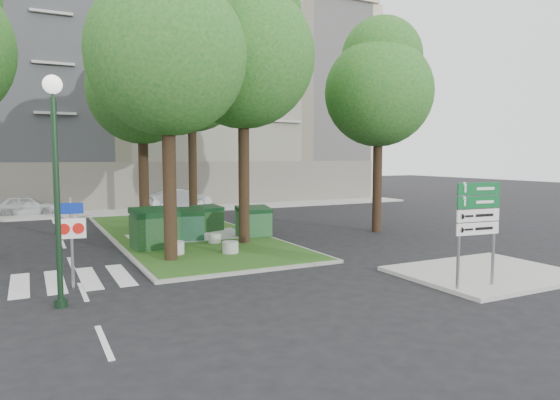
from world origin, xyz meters
TOP-DOWN VIEW (x-y plane):
  - ground at (0.00, 0.00)m, footprint 120.00×120.00m
  - median_island at (0.50, 8.00)m, footprint 6.00×16.00m
  - median_kerb at (0.50, 8.00)m, footprint 6.30×16.30m
  - sidewalk_corner at (6.50, -3.50)m, footprint 5.00×4.00m
  - building_sidewalk at (0.00, 18.50)m, footprint 42.00×3.00m
  - zebra_crossing at (-3.75, 1.50)m, footprint 5.00×3.00m
  - apartment_building at (0.00, 26.00)m, footprint 41.00×12.00m
  - tree_median_near_left at (-1.41, 2.56)m, footprint 5.20×5.20m
  - tree_median_near_right at (2.09, 4.56)m, footprint 5.60×5.60m
  - tree_median_mid at (-0.91, 9.06)m, footprint 4.80×4.80m
  - tree_median_far at (2.29, 12.06)m, footprint 5.80×5.80m
  - tree_street_right at (9.09, 5.06)m, footprint 5.00×5.00m
  - dumpster_a at (-1.51, 4.83)m, footprint 1.76×1.31m
  - dumpster_b at (0.09, 6.14)m, footprint 1.60×1.27m
  - dumpster_c at (1.69, 8.12)m, footprint 1.51×1.27m
  - dumpster_d at (3.00, 5.82)m, footprint 1.44×1.03m
  - bollard_left at (-1.12, 3.37)m, footprint 0.62×0.62m
  - bollard_right at (0.69, 2.66)m, footprint 0.58×0.58m
  - bollard_mid at (0.90, 4.91)m, footprint 0.51×0.51m
  - litter_bin at (2.45, 9.92)m, footprint 0.37×0.37m
  - street_lamp at (-5.10, -1.19)m, footprint 0.43×0.43m
  - traffic_sign_pole at (-4.69, 0.53)m, footprint 0.74×0.12m
  - directional_sign at (4.80, -4.60)m, footprint 1.38×0.20m
  - car_white at (-5.82, 19.50)m, footprint 3.68×1.63m
  - car_silver at (3.50, 19.41)m, footprint 4.29×1.83m

SIDE VIEW (x-z plane):
  - ground at x=0.00m, z-range 0.00..0.00m
  - zebra_crossing at x=-3.75m, z-range 0.00..0.01m
  - median_kerb at x=0.50m, z-range 0.00..0.10m
  - median_island at x=0.50m, z-range 0.00..0.12m
  - sidewalk_corner at x=6.50m, z-range 0.00..0.12m
  - building_sidewalk at x=0.00m, z-range 0.00..0.12m
  - bollard_mid at x=0.90m, z-range 0.12..0.48m
  - bollard_right at x=0.69m, z-range 0.12..0.53m
  - bollard_left at x=-1.12m, z-range 0.12..0.56m
  - litter_bin at x=2.45m, z-range 0.12..0.76m
  - car_white at x=-5.82m, z-range 0.00..1.23m
  - car_silver at x=3.50m, z-range 0.00..1.38m
  - dumpster_c at x=1.69m, z-range 0.10..1.30m
  - dumpster_d at x=3.00m, z-range 0.09..1.40m
  - dumpster_b at x=0.09m, z-range 0.09..1.42m
  - dumpster_a at x=-1.51m, z-range 0.09..1.63m
  - traffic_sign_pole at x=-4.69m, z-range 0.35..2.82m
  - directional_sign at x=4.80m, z-range 0.57..3.33m
  - street_lamp at x=-5.10m, z-range 0.70..6.11m
  - tree_median_mid at x=-0.91m, z-range 1.98..11.97m
  - tree_street_right at x=9.09m, z-range 1.95..12.02m
  - tree_median_near_left at x=-1.41m, z-range 2.05..12.58m
  - tree_median_near_right at x=2.09m, z-range 2.26..13.72m
  - apartment_building at x=0.00m, z-range 0.00..16.00m
  - tree_median_far at x=2.29m, z-range 2.36..14.28m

